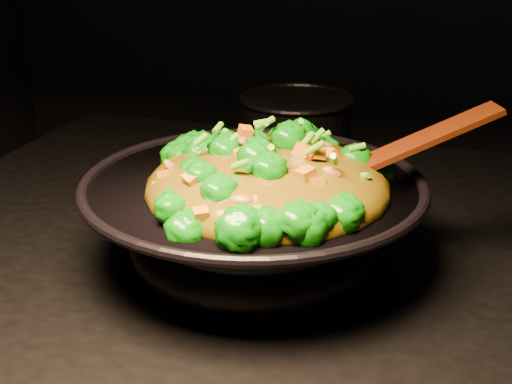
% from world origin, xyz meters
% --- Properties ---
extents(wok, '(0.49, 0.49, 0.11)m').
position_xyz_m(wok, '(-0.05, -0.10, 0.96)').
color(wok, black).
rests_on(wok, stovetop).
extents(stir_fry, '(0.36, 0.36, 0.10)m').
position_xyz_m(stir_fry, '(-0.03, -0.12, 1.06)').
color(stir_fry, '#0E7508').
rests_on(stir_fry, wok).
extents(spatula, '(0.23, 0.14, 0.10)m').
position_xyz_m(spatula, '(0.11, -0.06, 1.05)').
color(spatula, '#391005').
rests_on(spatula, wok).
extents(back_pot, '(0.20, 0.20, 0.11)m').
position_xyz_m(back_pot, '(-0.11, 0.32, 0.95)').
color(back_pot, black).
rests_on(back_pot, stovetop).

